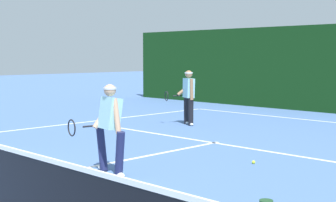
# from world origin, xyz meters

# --- Properties ---
(court_line_baseline_far) EXTENTS (10.22, 0.10, 0.01)m
(court_line_baseline_far) POSITION_xyz_m (0.00, 11.56, 0.00)
(court_line_baseline_far) COLOR white
(court_line_baseline_far) RESTS_ON ground_plane
(court_line_service) EXTENTS (8.33, 0.10, 0.01)m
(court_line_service) POSITION_xyz_m (0.00, 6.24, 0.00)
(court_line_service) COLOR white
(court_line_service) RESTS_ON ground_plane
(court_line_centre) EXTENTS (0.10, 6.40, 0.01)m
(court_line_centre) POSITION_xyz_m (0.00, 3.20, 0.00)
(court_line_centre) COLOR white
(court_line_centre) RESTS_ON ground_plane
(player_near) EXTENTS (0.97, 0.83, 1.56)m
(player_near) POSITION_xyz_m (0.66, 2.62, 0.85)
(player_near) COLOR #1E234C
(player_near) RESTS_ON ground_plane
(player_far) EXTENTS (0.96, 0.85, 1.60)m
(player_far) POSITION_xyz_m (-2.48, 8.07, 0.88)
(player_far) COLOR black
(player_far) RESTS_ON ground_plane
(tennis_ball) EXTENTS (0.07, 0.07, 0.07)m
(tennis_ball) POSITION_xyz_m (1.97, 5.02, 0.03)
(tennis_ball) COLOR #D1E033
(tennis_ball) RESTS_ON ground_plane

